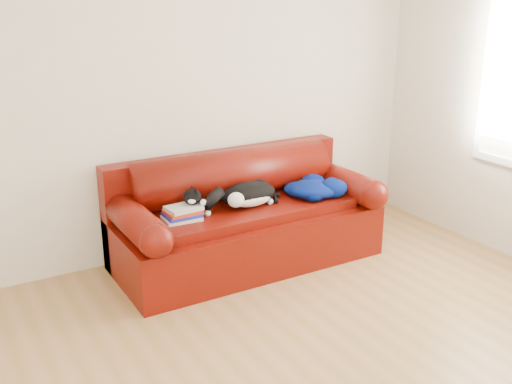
% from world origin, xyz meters
% --- Properties ---
extents(ground, '(4.50, 4.50, 0.00)m').
position_xyz_m(ground, '(0.00, 0.00, 0.00)').
color(ground, olive).
rests_on(ground, ground).
extents(room_shell, '(4.52, 4.02, 2.61)m').
position_xyz_m(room_shell, '(0.12, 0.02, 1.67)').
color(room_shell, beige).
rests_on(room_shell, ground).
extents(sofa_base, '(2.10, 0.90, 0.50)m').
position_xyz_m(sofa_base, '(0.30, 1.49, 0.24)').
color(sofa_base, '#3C0B02').
rests_on(sofa_base, ground).
extents(sofa_back, '(2.10, 1.01, 0.88)m').
position_xyz_m(sofa_back, '(0.30, 1.74, 0.54)').
color(sofa_back, '#3C0B02').
rests_on(sofa_back, ground).
extents(book_stack, '(0.28, 0.22, 0.10)m').
position_xyz_m(book_stack, '(-0.28, 1.43, 0.55)').
color(book_stack, beige).
rests_on(book_stack, sofa_base).
extents(cat, '(0.67, 0.39, 0.24)m').
position_xyz_m(cat, '(0.29, 1.43, 0.59)').
color(cat, black).
rests_on(cat, sofa_base).
extents(blanket, '(0.52, 0.48, 0.16)m').
position_xyz_m(blanket, '(0.88, 1.38, 0.57)').
color(blanket, '#02154F').
rests_on(blanket, sofa_base).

